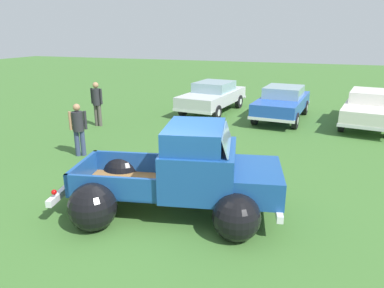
{
  "coord_description": "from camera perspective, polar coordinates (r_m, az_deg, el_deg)",
  "views": [
    {
      "loc": [
        2.76,
        -6.38,
        3.72
      ],
      "look_at": [
        0.0,
        1.47,
        1.06
      ],
      "focal_mm": 33.04,
      "sensor_mm": 36.0,
      "label": 1
    }
  ],
  "objects": [
    {
      "name": "show_car_2",
      "position": [
        16.23,
        26.81,
        5.38
      ],
      "size": [
        2.61,
        4.93,
        1.43
      ],
      "rotation": [
        0.0,
        0.0,
        -1.74
      ],
      "color": "black",
      "rests_on": "ground"
    },
    {
      "name": "show_car_1",
      "position": [
        16.12,
        14.39,
        6.64
      ],
      "size": [
        2.22,
        4.55,
        1.43
      ],
      "rotation": [
        0.0,
        0.0,
        -1.66
      ],
      "color": "black",
      "rests_on": "ground"
    },
    {
      "name": "show_car_0",
      "position": [
        17.15,
        3.39,
        7.8
      ],
      "size": [
        2.42,
        4.72,
        1.43
      ],
      "rotation": [
        0.0,
        0.0,
        -1.7
      ],
      "color": "black",
      "rests_on": "ground"
    },
    {
      "name": "ground_plane",
      "position": [
        7.89,
        -3.59,
        -10.47
      ],
      "size": [
        80.0,
        80.0,
        0.0
      ],
      "primitive_type": "plane",
      "color": "#3D6B2D"
    },
    {
      "name": "vintage_pickup_truck",
      "position": [
        7.49,
        -0.78,
        -5.58
      ],
      "size": [
        4.9,
        3.45,
        1.96
      ],
      "rotation": [
        0.0,
        0.0,
        0.2
      ],
      "color": "black",
      "rests_on": "ground"
    },
    {
      "name": "spectator_1",
      "position": [
        11.39,
        -17.87,
        2.69
      ],
      "size": [
        0.5,
        0.47,
        1.65
      ],
      "rotation": [
        0.0,
        0.0,
        2.1
      ],
      "color": "navy",
      "rests_on": "ground"
    },
    {
      "name": "spectator_0",
      "position": [
        14.91,
        -15.11,
        6.71
      ],
      "size": [
        0.53,
        0.35,
        1.8
      ],
      "rotation": [
        0.0,
        0.0,
        1.54
      ],
      "color": "#4C4742",
      "rests_on": "ground"
    }
  ]
}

